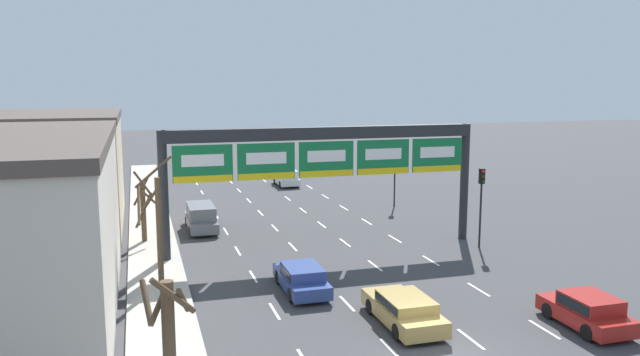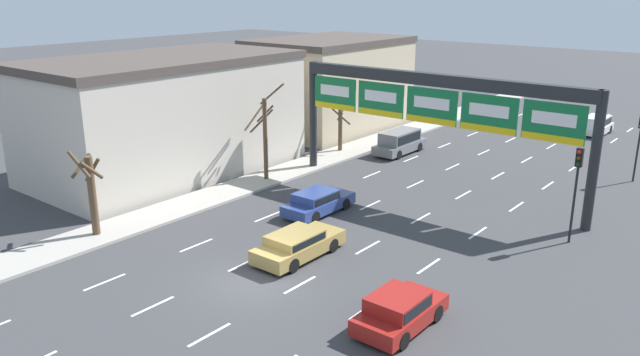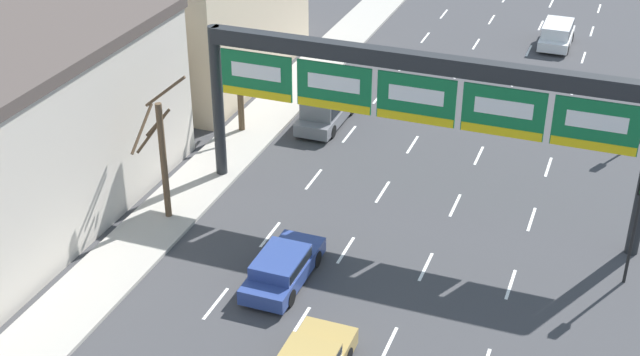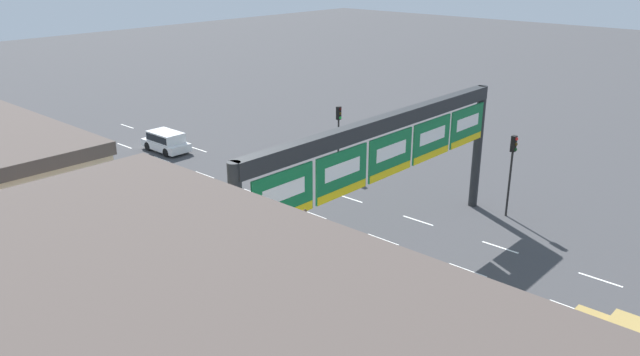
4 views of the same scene
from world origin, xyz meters
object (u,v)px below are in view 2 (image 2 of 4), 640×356
object	(u,v)px
suv_white	(596,124)
tree_bare_third	(340,123)
car_blue	(318,201)
car_gold	(298,243)
tree_bare_second	(91,190)
tree_bare_closest	(265,132)
traffic_light_mid_block	(640,134)
suv_grey	(400,141)
sign_gantry	(434,100)
traffic_light_near_gantry	(577,176)
car_red	(399,310)

from	to	relation	value
suv_white	tree_bare_third	size ratio (longest dim) A/B	0.91
car_blue	car_gold	size ratio (longest dim) A/B	0.94
car_gold	tree_bare_second	world-z (taller)	tree_bare_second
car_blue	tree_bare_closest	distance (m)	7.36
car_gold	traffic_light_mid_block	world-z (taller)	traffic_light_mid_block
suv_grey	tree_bare_second	distance (m)	23.49
sign_gantry	traffic_light_near_gantry	distance (m)	9.47
suv_white	car_gold	xyz separation A→B (m)	(-3.31, -34.39, -0.15)
traffic_light_mid_block	tree_bare_third	bearing A→B (deg)	-162.55
suv_white	traffic_light_near_gantry	distance (m)	25.57
car_gold	traffic_light_mid_block	size ratio (longest dim) A/B	1.08
traffic_light_mid_block	tree_bare_closest	distance (m)	23.49
car_red	car_blue	size ratio (longest dim) A/B	0.89
suv_white	car_gold	bearing A→B (deg)	-95.49
sign_gantry	suv_white	size ratio (longest dim) A/B	4.67
traffic_light_near_gantry	tree_bare_third	size ratio (longest dim) A/B	1.08
suv_white	traffic_light_mid_block	xyz separation A→B (m)	(5.80, -12.16, 2.29)
traffic_light_near_gantry	tree_bare_third	xyz separation A→B (m)	(-19.02, 6.64, -1.12)
car_red	suv_grey	bearing A→B (deg)	121.89
car_blue	suv_grey	bearing A→B (deg)	103.45
suv_grey	car_red	world-z (taller)	suv_grey
sign_gantry	suv_white	bearing A→B (deg)	82.25
sign_gantry	car_blue	distance (m)	8.94
traffic_light_near_gantry	traffic_light_mid_block	xyz separation A→B (m)	(-0.06, 12.60, -0.25)
suv_grey	tree_bare_closest	distance (m)	11.69
car_gold	traffic_light_mid_block	bearing A→B (deg)	67.72
car_blue	traffic_light_near_gantry	distance (m)	13.21
car_blue	traffic_light_near_gantry	xyz separation A→B (m)	(12.11, 4.55, 2.69)
car_red	tree_bare_third	xyz separation A→B (m)	(-16.77, 18.61, 1.52)
car_red	traffic_light_mid_block	bearing A→B (deg)	84.91
suv_white	traffic_light_near_gantry	size ratio (longest dim) A/B	0.84
sign_gantry	car_gold	world-z (taller)	sign_gantry
traffic_light_mid_block	tree_bare_third	world-z (taller)	tree_bare_third
suv_grey	sign_gantry	bearing A→B (deg)	-47.28
tree_bare_closest	suv_grey	bearing A→B (deg)	74.07
suv_grey	car_gold	world-z (taller)	suv_grey
car_red	traffic_light_near_gantry	distance (m)	12.46
suv_grey	car_gold	bearing A→B (deg)	-71.67
sign_gantry	tree_bare_second	bearing A→B (deg)	-120.83
traffic_light_mid_block	tree_bare_third	distance (m)	19.89
suv_white	tree_bare_closest	distance (m)	29.62
traffic_light_near_gantry	tree_bare_second	size ratio (longest dim) A/B	1.09
car_gold	traffic_light_mid_block	xyz separation A→B (m)	(9.10, 22.22, 2.44)
car_gold	tree_bare_closest	size ratio (longest dim) A/B	0.78
car_gold	tree_bare_third	size ratio (longest dim) A/B	1.07
car_red	suv_white	bearing A→B (deg)	95.61
car_gold	traffic_light_near_gantry	distance (m)	13.56
car_gold	tree_bare_closest	distance (m)	12.38
car_red	car_gold	xyz separation A→B (m)	(-6.92, 2.35, -0.05)
suv_white	tree_bare_second	world-z (taller)	tree_bare_second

